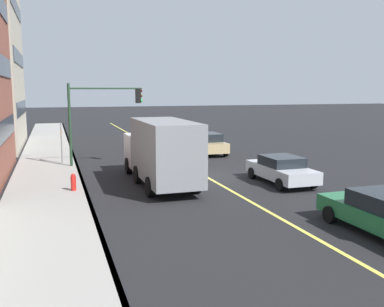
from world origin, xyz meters
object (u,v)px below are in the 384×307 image
Objects in this scene: car_tan at (207,143)px; traffic_light_mast at (100,109)px; fire_hydrant at (73,184)px; car_silver at (281,169)px; truck_gray at (161,151)px; street_sign_post at (61,141)px.

traffic_light_mast reaches higher than car_tan.
traffic_light_mast is 7.60m from fire_hydrant.
truck_gray is at bearing 74.76° from car_silver.
truck_gray is 8.70× the size of fire_hydrant.
fire_hydrant is at bearing 133.87° from car_tan.
truck_gray is 1.62× the size of traffic_light_mast.
truck_gray is at bearing -159.64° from traffic_light_mast.
traffic_light_mast is 5.38× the size of fire_hydrant.
truck_gray is (1.59, 5.83, 0.99)m from car_silver.
fire_hydrant is (-7.81, -0.31, -1.09)m from street_sign_post.
car_silver is at bearing -179.28° from car_tan.
car_tan is at bearing -69.92° from traffic_light_mast.
car_silver is 0.89× the size of traffic_light_mast.
car_tan is 10.50m from car_silver.
car_silver is 6.13m from truck_gray.
street_sign_post is (-1.75, 10.25, 0.76)m from car_tan.
fire_hydrant is (0.94, 10.08, -0.25)m from car_silver.
street_sign_post reaches higher than car_silver.
car_tan is 8.87m from traffic_light_mast.
traffic_light_mast reaches higher than car_silver.
fire_hydrant is (-9.56, 9.94, -0.33)m from car_tan.
traffic_light_mast is at bearing -116.37° from street_sign_post.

